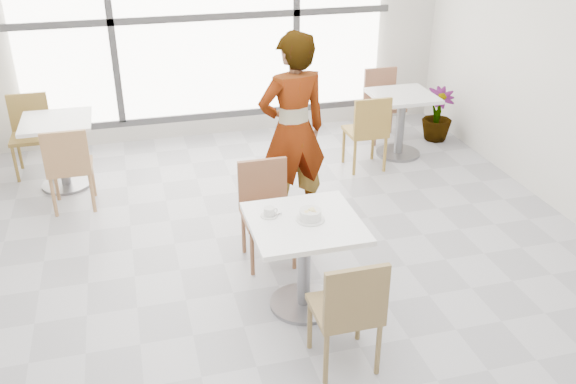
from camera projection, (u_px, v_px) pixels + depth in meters
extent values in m
plane|color=#9E9EA5|center=(278.00, 286.00, 5.06)|extent=(7.00, 7.00, 0.00)
plane|color=silver|center=(205.00, 16.00, 7.40)|extent=(6.00, 0.00, 6.00)
cube|color=white|center=(206.00, 17.00, 7.35)|extent=(4.40, 0.04, 2.40)
cube|color=#3F3F42|center=(207.00, 17.00, 7.33)|extent=(4.60, 0.05, 0.08)
cube|color=#3F3F42|center=(110.00, 22.00, 7.07)|extent=(0.08, 0.05, 2.40)
cube|color=#3F3F42|center=(296.00, 13.00, 7.58)|extent=(0.08, 0.05, 2.40)
cube|color=#3F3F42|center=(212.00, 115.00, 7.88)|extent=(4.60, 0.05, 0.08)
cube|color=white|center=(304.00, 223.00, 4.50)|extent=(0.80, 0.80, 0.04)
cylinder|color=gray|center=(304.00, 267.00, 4.67)|extent=(0.10, 0.10, 0.71)
cylinder|color=gray|center=(303.00, 303.00, 4.83)|extent=(0.52, 0.52, 0.03)
cube|color=olive|center=(344.00, 309.00, 4.09)|extent=(0.42, 0.42, 0.04)
cube|color=olive|center=(356.00, 297.00, 3.82)|extent=(0.42, 0.04, 0.42)
cylinder|color=olive|center=(359.00, 316.00, 4.39)|extent=(0.04, 0.04, 0.41)
cylinder|color=olive|center=(378.00, 349.00, 4.08)|extent=(0.04, 0.04, 0.41)
cylinder|color=olive|center=(310.00, 324.00, 4.31)|extent=(0.04, 0.04, 0.41)
cylinder|color=olive|center=(326.00, 359.00, 3.99)|extent=(0.04, 0.04, 0.41)
cube|color=brown|center=(268.00, 216.00, 5.21)|extent=(0.42, 0.42, 0.04)
cube|color=brown|center=(263.00, 182.00, 5.27)|extent=(0.42, 0.04, 0.42)
cylinder|color=brown|center=(252.00, 253.00, 5.12)|extent=(0.04, 0.04, 0.41)
cylinder|color=brown|center=(244.00, 232.00, 5.43)|extent=(0.04, 0.04, 0.41)
cylinder|color=brown|center=(294.00, 247.00, 5.20)|extent=(0.04, 0.04, 0.41)
cylinder|color=brown|center=(284.00, 227.00, 5.51)|extent=(0.04, 0.04, 0.41)
cylinder|color=silver|center=(310.00, 219.00, 4.50)|extent=(0.21, 0.21, 0.01)
cylinder|color=silver|center=(310.00, 214.00, 4.49)|extent=(0.16, 0.16, 0.07)
torus|color=silver|center=(310.00, 210.00, 4.47)|extent=(0.16, 0.16, 0.01)
cylinder|color=tan|center=(310.00, 214.00, 4.49)|extent=(0.14, 0.14, 0.05)
cylinder|color=beige|center=(311.00, 210.00, 4.47)|extent=(0.03, 0.03, 0.02)
cylinder|color=beige|center=(307.00, 212.00, 4.45)|extent=(0.03, 0.03, 0.02)
cylinder|color=beige|center=(315.00, 212.00, 4.45)|extent=(0.03, 0.03, 0.02)
cylinder|color=beige|center=(312.00, 208.00, 4.49)|extent=(0.03, 0.03, 0.01)
cylinder|color=beige|center=(313.00, 210.00, 4.46)|extent=(0.03, 0.03, 0.02)
cylinder|color=beige|center=(306.00, 212.00, 4.44)|extent=(0.03, 0.03, 0.02)
cylinder|color=beige|center=(309.00, 211.00, 4.47)|extent=(0.03, 0.03, 0.02)
cylinder|color=beige|center=(313.00, 211.00, 4.45)|extent=(0.03, 0.03, 0.02)
cylinder|color=#F7E59F|center=(310.00, 210.00, 4.47)|extent=(0.03, 0.03, 0.02)
cylinder|color=beige|center=(313.00, 212.00, 4.45)|extent=(0.03, 0.03, 0.01)
cylinder|color=silver|center=(269.00, 215.00, 4.56)|extent=(0.13, 0.13, 0.01)
cylinder|color=silver|center=(269.00, 211.00, 4.54)|extent=(0.08, 0.08, 0.06)
torus|color=silver|center=(275.00, 211.00, 4.55)|extent=(0.05, 0.01, 0.05)
cylinder|color=black|center=(269.00, 208.00, 4.53)|extent=(0.07, 0.07, 0.00)
cube|color=#AAAAAF|center=(277.00, 215.00, 4.55)|extent=(0.09, 0.05, 0.00)
sphere|color=#AAAAAF|center=(281.00, 213.00, 4.57)|extent=(0.02, 0.02, 0.02)
imported|color=black|center=(293.00, 131.00, 5.64)|extent=(0.73, 0.54, 1.83)
cube|color=silver|center=(56.00, 121.00, 6.39)|extent=(0.70, 0.70, 0.04)
cylinder|color=slate|center=(62.00, 155.00, 6.56)|extent=(0.10, 0.10, 0.71)
cylinder|color=slate|center=(67.00, 184.00, 6.71)|extent=(0.52, 0.52, 0.03)
cube|color=silver|center=(403.00, 96.00, 7.15)|extent=(0.70, 0.70, 0.04)
cylinder|color=slate|center=(400.00, 126.00, 7.32)|extent=(0.10, 0.10, 0.71)
cylinder|color=slate|center=(398.00, 153.00, 7.47)|extent=(0.52, 0.52, 0.03)
cube|color=#A4774C|center=(70.00, 167.00, 6.11)|extent=(0.42, 0.42, 0.04)
cube|color=#A4774C|center=(66.00, 153.00, 5.84)|extent=(0.42, 0.04, 0.42)
cylinder|color=#A4774C|center=(93.00, 178.00, 6.41)|extent=(0.04, 0.04, 0.41)
cylinder|color=#A4774C|center=(92.00, 193.00, 6.10)|extent=(0.04, 0.04, 0.41)
cylinder|color=#A4774C|center=(56.00, 182.00, 6.32)|extent=(0.04, 0.04, 0.41)
cylinder|color=#A4774C|center=(54.00, 197.00, 6.01)|extent=(0.04, 0.04, 0.41)
cube|color=olive|center=(31.00, 137.00, 6.80)|extent=(0.42, 0.42, 0.04)
cube|color=olive|center=(29.00, 112.00, 6.86)|extent=(0.42, 0.04, 0.42)
cylinder|color=olive|center=(16.00, 165.00, 6.71)|extent=(0.04, 0.04, 0.41)
cylinder|color=olive|center=(19.00, 152.00, 7.02)|extent=(0.04, 0.04, 0.41)
cylinder|color=olive|center=(51.00, 161.00, 6.79)|extent=(0.04, 0.04, 0.41)
cylinder|color=olive|center=(53.00, 149.00, 7.10)|extent=(0.04, 0.04, 0.41)
cube|color=olive|center=(365.00, 132.00, 6.96)|extent=(0.42, 0.42, 0.04)
cube|color=olive|center=(373.00, 118.00, 6.69)|extent=(0.42, 0.04, 0.42)
cylinder|color=olive|center=(373.00, 143.00, 7.26)|extent=(0.04, 0.04, 0.41)
cylinder|color=olive|center=(385.00, 155.00, 6.95)|extent=(0.04, 0.04, 0.41)
cylinder|color=olive|center=(344.00, 146.00, 7.17)|extent=(0.04, 0.04, 0.41)
cylinder|color=olive|center=(355.00, 158.00, 6.86)|extent=(0.04, 0.04, 0.41)
cube|color=#8F5D44|center=(385.00, 107.00, 7.72)|extent=(0.42, 0.42, 0.04)
cube|color=#8F5D44|center=(380.00, 84.00, 7.78)|extent=(0.42, 0.04, 0.42)
cylinder|color=#8F5D44|center=(375.00, 130.00, 7.62)|extent=(0.04, 0.04, 0.41)
cylinder|color=#8F5D44|center=(365.00, 120.00, 7.93)|extent=(0.04, 0.04, 0.41)
cylinder|color=#8F5D44|center=(403.00, 127.00, 7.71)|extent=(0.04, 0.04, 0.41)
cylinder|color=#8F5D44|center=(391.00, 118.00, 8.02)|extent=(0.04, 0.04, 0.41)
imported|color=#4E7436|center=(437.00, 115.00, 7.75)|extent=(0.47, 0.47, 0.66)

